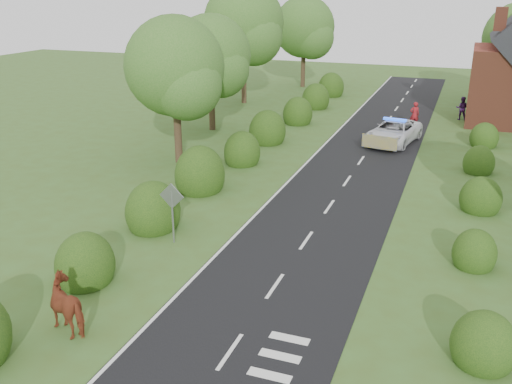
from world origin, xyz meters
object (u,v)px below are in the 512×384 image
at_px(road_sign, 172,204).
at_px(cow, 72,308).
at_px(pedestrian_red, 414,115).
at_px(pedestrian_purple, 462,108).
at_px(police_van, 394,132).

relative_size(road_sign, cow, 1.27).
height_order(cow, pedestrian_red, pedestrian_red).
xyz_separation_m(road_sign, pedestrian_purple, (10.17, 27.64, -0.76)).
bearing_deg(pedestrian_red, cow, 56.47).
distance_m(police_van, pedestrian_purple, 9.76).
bearing_deg(pedestrian_purple, police_van, 63.96).
bearing_deg(road_sign, cow, -89.31).
height_order(police_van, pedestrian_purple, pedestrian_purple).
xyz_separation_m(cow, pedestrian_purple, (10.09, 34.19, 0.18)).
bearing_deg(cow, police_van, -177.46).
bearing_deg(pedestrian_purple, road_sign, 67.60).
height_order(road_sign, pedestrian_purple, road_sign).
distance_m(road_sign, pedestrian_purple, 29.47).
bearing_deg(pedestrian_red, police_van, 60.49).
height_order(pedestrian_red, pedestrian_purple, pedestrian_red).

